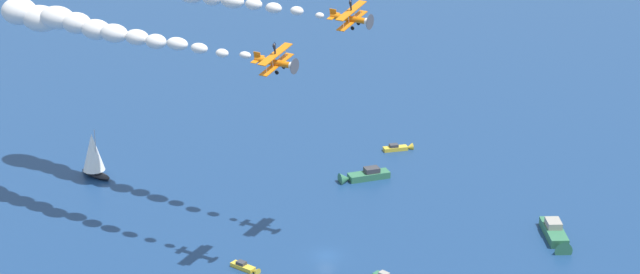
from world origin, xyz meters
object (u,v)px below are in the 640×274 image
at_px(sailboat_outer_ring_a, 93,155).
at_px(biplane_lead, 352,18).
at_px(biplane_wingman, 276,62).
at_px(wingwalker_wingman, 275,48).
at_px(motorboat_mid_cluster, 362,176).
at_px(motorboat_inshore, 399,148).
at_px(motorboat_outer_ring_d, 556,236).
at_px(motorboat_ahead, 246,268).
at_px(wingwalker_lead, 351,4).

bearing_deg(sailboat_outer_ring_a, biplane_lead, 101.36).
bearing_deg(biplane_wingman, wingwalker_wingman, 10.97).
relative_size(sailboat_outer_ring_a, wingwalker_wingman, 5.15).
relative_size(motorboat_mid_cluster, biplane_wingman, 1.22).
xyz_separation_m(motorboat_inshore, motorboat_outer_ring_d, (14.43, 41.26, 0.40)).
distance_m(motorboat_ahead, sailboat_outer_ring_a, 45.91).
bearing_deg(motorboat_mid_cluster, motorboat_ahead, 11.03).
height_order(motorboat_mid_cluster, biplane_lead, biplane_lead).
xyz_separation_m(motorboat_mid_cluster, sailboat_outer_ring_a, (29.75, -37.77, 3.48)).
distance_m(biplane_wingman, wingwalker_wingman, 2.19).
height_order(sailboat_outer_ring_a, motorboat_outer_ring_d, sailboat_outer_ring_a).
bearing_deg(motorboat_outer_ring_d, wingwalker_lead, -50.16).
bearing_deg(motorboat_ahead, motorboat_mid_cluster, -168.97).
relative_size(motorboat_ahead, biplane_wingman, 0.67).
distance_m(motorboat_inshore, wingwalker_lead, 54.40).
height_order(sailboat_outer_ring_a, wingwalker_lead, wingwalker_lead).
height_order(motorboat_ahead, motorboat_mid_cluster, motorboat_mid_cluster).
bearing_deg(motorboat_ahead, biplane_wingman, 141.36).
bearing_deg(sailboat_outer_ring_a, motorboat_outer_ring_d, 112.13).
xyz_separation_m(motorboat_ahead, wingwalker_wingman, (-3.53, 3.21, 34.26)).
xyz_separation_m(motorboat_inshore, motorboat_ahead, (53.06, 10.44, -0.06)).
distance_m(motorboat_inshore, motorboat_mid_cluster, 15.86).
bearing_deg(wingwalker_lead, sailboat_outer_ring_a, -79.08).
height_order(motorboat_mid_cluster, wingwalker_lead, wingwalker_lead).
xyz_separation_m(motorboat_ahead, biplane_wingman, (-3.92, 3.13, 32.10)).
height_order(motorboat_inshore, wingwalker_wingman, wingwalker_wingman).
distance_m(sailboat_outer_ring_a, motorboat_outer_ring_d, 82.01).
height_order(motorboat_mid_cluster, sailboat_outer_ring_a, sailboat_outer_ring_a).
distance_m(motorboat_inshore, motorboat_outer_ring_d, 43.71).
bearing_deg(wingwalker_wingman, sailboat_outer_ring_a, -95.02).
relative_size(biplane_wingman, wingwalker_wingman, 4.20).
relative_size(sailboat_outer_ring_a, biplane_lead, 1.23).
bearing_deg(wingwalker_wingman, motorboat_inshore, -164.59).
height_order(motorboat_inshore, sailboat_outer_ring_a, sailboat_outer_ring_a).
relative_size(biplane_lead, wingwalker_wingman, 4.20).
relative_size(motorboat_mid_cluster, wingwalker_wingman, 5.13).
bearing_deg(biplane_wingman, motorboat_ahead, -38.64).
xyz_separation_m(motorboat_inshore, wingwalker_wingman, (49.54, 13.65, 34.20)).
bearing_deg(motorboat_mid_cluster, biplane_wingman, 17.27).
bearing_deg(motorboat_mid_cluster, motorboat_outer_ring_d, 91.67).
xyz_separation_m(biplane_lead, wingwalker_lead, (0.39, 0.08, 2.15)).
height_order(motorboat_outer_ring_d, biplane_lead, biplane_lead).
xyz_separation_m(sailboat_outer_ring_a, biplane_lead, (-10.15, 50.55, 32.06)).
bearing_deg(biplane_wingman, motorboat_inshore, -164.56).
relative_size(motorboat_ahead, motorboat_outer_ring_d, 0.51).
bearing_deg(biplane_lead, motorboat_outer_ring_d, 129.24).
bearing_deg(sailboat_outer_ring_a, wingwalker_lead, 100.92).
bearing_deg(motorboat_mid_cluster, sailboat_outer_ring_a, -51.78).
distance_m(motorboat_ahead, motorboat_outer_ring_d, 49.42).
xyz_separation_m(sailboat_outer_ring_a, motorboat_outer_ring_d, (-30.86, 75.91, -3.35)).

